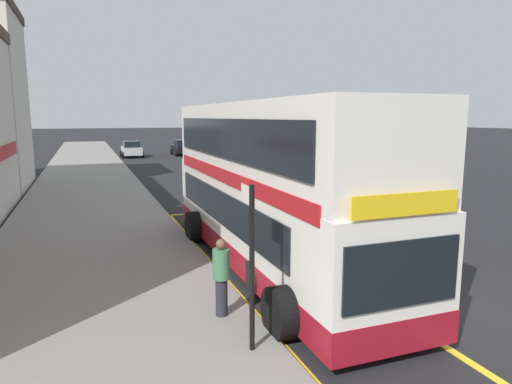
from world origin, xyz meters
The scene contains 9 objects.
ground_plane centered at (0.00, 32.00, 0.00)m, with size 260.00×260.00×0.00m, color black.
pavement_near centered at (-7.00, 32.00, 0.07)m, with size 6.00×76.00×0.14m, color gray.
double_decker_bus centered at (-2.46, 4.13, 2.06)m, with size 3.21×11.15×4.40m.
bus_bay_markings centered at (-2.57, 4.18, 0.01)m, with size 2.86×14.74×0.01m.
bus_stop_sign centered at (-4.56, -0.20, 1.82)m, with size 0.09×0.51×2.91m.
parked_car_silver_kerbside centered at (-2.65, 40.33, 0.80)m, with size 2.09×4.20×1.62m.
parked_car_maroon_behind centered at (4.53, 45.87, 0.80)m, with size 2.09×4.20×1.62m.
parked_car_black_far centered at (2.66, 40.88, 0.80)m, with size 2.09×4.20×1.62m.
pedestrian_waiting_near_sign centered at (-4.66, 1.21, 0.98)m, with size 0.34×0.34×1.56m.
Camera 1 is at (-7.03, -7.02, 4.05)m, focal length 31.87 mm.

